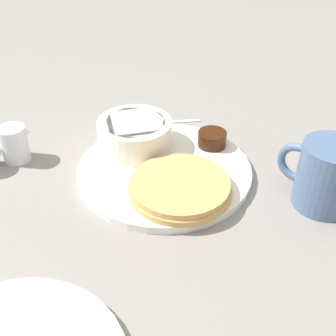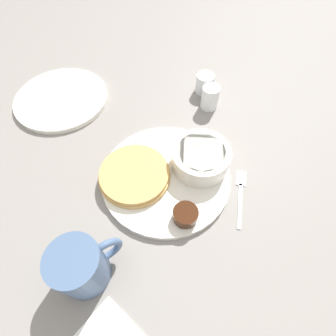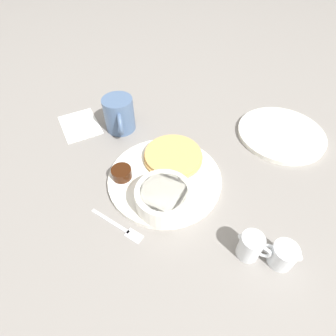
{
  "view_description": "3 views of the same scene",
  "coord_description": "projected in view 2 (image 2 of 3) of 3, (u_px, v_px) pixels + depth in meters",
  "views": [
    {
      "loc": [
        -0.09,
        0.51,
        0.39
      ],
      "look_at": [
        -0.01,
        0.02,
        0.02
      ],
      "focal_mm": 45.0,
      "sensor_mm": 36.0,
      "label": 1
    },
    {
      "loc": [
        -0.25,
        -0.13,
        0.47
      ],
      "look_at": [
        0.01,
        -0.0,
        0.03
      ],
      "focal_mm": 28.0,
      "sensor_mm": 36.0,
      "label": 2
    },
    {
      "loc": [
        0.3,
        -0.25,
        0.48
      ],
      "look_at": [
        -0.01,
        0.02,
        0.03
      ],
      "focal_mm": 28.0,
      "sensor_mm": 36.0,
      "label": 3
    }
  ],
  "objects": [
    {
      "name": "far_plate",
      "position": [
        62.0,
        99.0,
        0.67
      ],
      "size": [
        0.24,
        0.24,
        0.01
      ],
      "color": "white",
      "rests_on": "ground_plane"
    },
    {
      "name": "bowl",
      "position": [
        200.0,
        157.0,
        0.53
      ],
      "size": [
        0.12,
        0.12,
        0.05
      ],
      "color": "white",
      "rests_on": "plate"
    },
    {
      "name": "creamer_pitcher_near",
      "position": [
        210.0,
        97.0,
        0.64
      ],
      "size": [
        0.06,
        0.04,
        0.06
      ],
      "color": "white",
      "rests_on": "ground_plane"
    },
    {
      "name": "creamer_pitcher_far",
      "position": [
        205.0,
        83.0,
        0.68
      ],
      "size": [
        0.06,
        0.05,
        0.05
      ],
      "color": "white",
      "rests_on": "ground_plane"
    },
    {
      "name": "fork",
      "position": [
        241.0,
        191.0,
        0.53
      ],
      "size": [
        0.13,
        0.05,
        0.0
      ],
      "color": "silver",
      "rests_on": "ground_plane"
    },
    {
      "name": "pancake_stack",
      "position": [
        134.0,
        175.0,
        0.53
      ],
      "size": [
        0.15,
        0.15,
        0.02
      ],
      "color": "tan",
      "rests_on": "plate"
    },
    {
      "name": "syrup_cup",
      "position": [
        185.0,
        215.0,
        0.48
      ],
      "size": [
        0.05,
        0.05,
        0.02
      ],
      "color": "#38190A",
      "rests_on": "plate"
    },
    {
      "name": "plate",
      "position": [
        166.0,
        177.0,
        0.54
      ],
      "size": [
        0.27,
        0.27,
        0.01
      ],
      "color": "white",
      "rests_on": "ground_plane"
    },
    {
      "name": "coffee_mug",
      "position": [
        81.0,
        266.0,
        0.41
      ],
      "size": [
        0.11,
        0.08,
        0.09
      ],
      "color": "slate",
      "rests_on": "ground_plane"
    },
    {
      "name": "butter_ramekin",
      "position": [
        215.0,
        162.0,
        0.54
      ],
      "size": [
        0.04,
        0.04,
        0.04
      ],
      "color": "white",
      "rests_on": "plate"
    },
    {
      "name": "ground_plane",
      "position": [
        166.0,
        178.0,
        0.55
      ],
      "size": [
        4.0,
        4.0,
        0.0
      ],
      "primitive_type": "plane",
      "color": "gray"
    }
  ]
}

